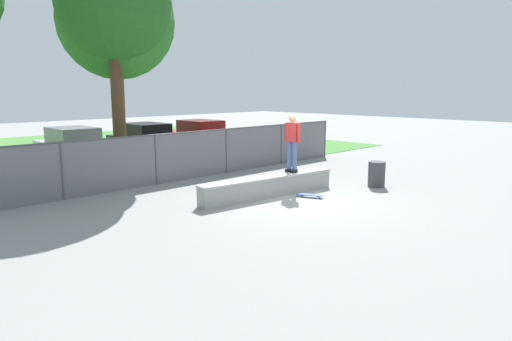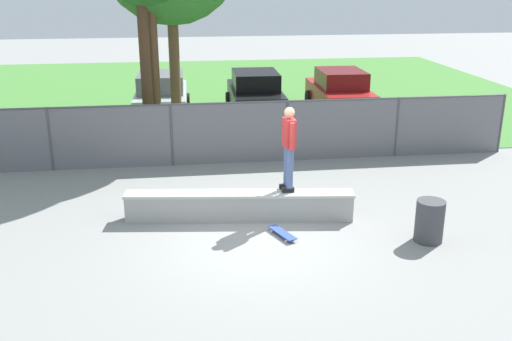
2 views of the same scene
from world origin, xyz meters
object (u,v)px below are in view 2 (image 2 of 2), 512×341
object	(u,v)px
skateboard	(282,233)
skateboarder	(289,145)
car_silver	(162,95)
trash_bin	(430,221)
concrete_ledge	(239,206)
car_red	(340,91)
car_black	(255,93)

from	to	relation	value
skateboard	skateboarder	bearing A→B (deg)	73.38
car_silver	trash_bin	bearing A→B (deg)	-64.43
concrete_ledge	car_red	world-z (taller)	car_red
concrete_ledge	trash_bin	bearing A→B (deg)	-23.52
skateboarder	skateboard	distance (m)	1.85
concrete_ledge	skateboard	xyz separation A→B (m)	(0.76, -0.97, -0.24)
skateboarder	skateboard	xyz separation A→B (m)	(-0.29, -0.97, -1.55)
concrete_ledge	car_silver	size ratio (longest dim) A/B	1.16
concrete_ledge	trash_bin	xyz separation A→B (m)	(3.59, -1.56, 0.11)
skateboarder	car_silver	size ratio (longest dim) A/B	0.43
car_red	skateboard	bearing A→B (deg)	-111.25
car_silver	trash_bin	size ratio (longest dim) A/B	5.00
skateboarder	car_red	size ratio (longest dim) A/B	0.43
skateboard	concrete_ledge	bearing A→B (deg)	128.31
car_black	car_red	distance (m)	3.21
skateboarder	car_black	xyz separation A→B (m)	(0.59, 9.62, -0.79)
car_red	car_silver	bearing A→B (deg)	178.66
skateboarder	car_red	bearing A→B (deg)	68.30
car_silver	skateboard	bearing A→B (deg)	-76.50
car_silver	skateboarder	bearing A→B (deg)	-73.64
skateboarder	skateboard	world-z (taller)	skateboarder
car_silver	car_red	distance (m)	6.65
car_silver	car_red	size ratio (longest dim) A/B	1.00
trash_bin	car_red	bearing A→B (deg)	83.53
car_red	trash_bin	world-z (taller)	car_red
car_red	trash_bin	bearing A→B (deg)	-96.47
skateboarder	car_silver	bearing A→B (deg)	106.36
concrete_ledge	skateboard	distance (m)	1.26
skateboarder	trash_bin	xyz separation A→B (m)	(2.54, -1.56, -1.20)
skateboard	car_black	xyz separation A→B (m)	(0.88, 10.59, 0.77)
car_black	car_red	world-z (taller)	same
skateboard	car_black	world-z (taller)	car_black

